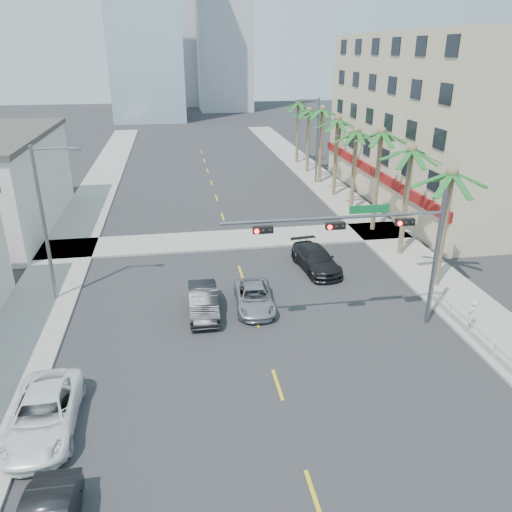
{
  "coord_description": "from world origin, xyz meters",
  "views": [
    {
      "loc": [
        -3.85,
        -13.63,
        13.62
      ],
      "look_at": [
        0.08,
        10.35,
        3.5
      ],
      "focal_mm": 35.0,
      "sensor_mm": 36.0,
      "label": 1
    }
  ],
  "objects_px": {
    "car_lane_center": "(254,297)",
    "pedestrian": "(472,315)",
    "car_parked_far": "(43,414)",
    "car_lane_right": "(316,259)",
    "traffic_signal_mast": "(379,238)",
    "car_lane_left": "(203,301)"
  },
  "relations": [
    {
      "from": "car_lane_center",
      "to": "pedestrian",
      "type": "distance_m",
      "value": 11.52
    },
    {
      "from": "car_parked_far",
      "to": "car_lane_center",
      "type": "relative_size",
      "value": 1.18
    },
    {
      "from": "car_lane_right",
      "to": "pedestrian",
      "type": "xyz_separation_m",
      "value": [
        5.8,
        -8.9,
        0.19
      ]
    },
    {
      "from": "car_lane_center",
      "to": "traffic_signal_mast",
      "type": "bearing_deg",
      "value": -26.18
    },
    {
      "from": "traffic_signal_mast",
      "to": "car_parked_far",
      "type": "xyz_separation_m",
      "value": [
        -15.18,
        -5.26,
        -4.32
      ]
    },
    {
      "from": "car_parked_far",
      "to": "car_lane_right",
      "type": "distance_m",
      "value": 19.39
    },
    {
      "from": "car_parked_far",
      "to": "pedestrian",
      "type": "relative_size",
      "value": 3.37
    },
    {
      "from": "car_parked_far",
      "to": "car_lane_right",
      "type": "bearing_deg",
      "value": 41.38
    },
    {
      "from": "car_parked_far",
      "to": "car_lane_center",
      "type": "height_order",
      "value": "car_parked_far"
    },
    {
      "from": "car_parked_far",
      "to": "pedestrian",
      "type": "xyz_separation_m",
      "value": [
        20.18,
        4.12,
        0.2
      ]
    },
    {
      "from": "car_lane_left",
      "to": "pedestrian",
      "type": "height_order",
      "value": "pedestrian"
    },
    {
      "from": "car_lane_left",
      "to": "pedestrian",
      "type": "relative_size",
      "value": 2.85
    },
    {
      "from": "car_lane_center",
      "to": "pedestrian",
      "type": "relative_size",
      "value": 2.86
    },
    {
      "from": "traffic_signal_mast",
      "to": "car_lane_left",
      "type": "relative_size",
      "value": 2.47
    },
    {
      "from": "traffic_signal_mast",
      "to": "car_lane_center",
      "type": "bearing_deg",
      "value": 150.59
    },
    {
      "from": "traffic_signal_mast",
      "to": "car_lane_center",
      "type": "distance_m",
      "value": 7.88
    },
    {
      "from": "car_lane_center",
      "to": "car_lane_right",
      "type": "relative_size",
      "value": 0.88
    },
    {
      "from": "traffic_signal_mast",
      "to": "car_lane_center",
      "type": "xyz_separation_m",
      "value": [
        -5.67,
        3.2,
        -4.44
      ]
    },
    {
      "from": "car_lane_right",
      "to": "car_parked_far",
      "type": "bearing_deg",
      "value": -144.76
    },
    {
      "from": "car_lane_left",
      "to": "car_lane_right",
      "type": "distance_m",
      "value": 9.11
    },
    {
      "from": "car_parked_far",
      "to": "car_lane_left",
      "type": "distance_m",
      "value": 10.56
    },
    {
      "from": "pedestrian",
      "to": "car_lane_right",
      "type": "bearing_deg",
      "value": -88.33
    }
  ]
}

